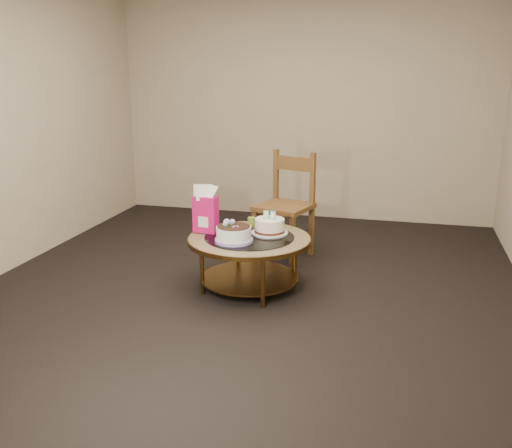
% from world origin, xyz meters
% --- Properties ---
extents(ground, '(5.00, 5.00, 0.00)m').
position_xyz_m(ground, '(0.00, 0.00, 0.00)').
color(ground, black).
rests_on(ground, ground).
extents(room_walls, '(4.52, 5.02, 2.61)m').
position_xyz_m(room_walls, '(0.00, 0.00, 1.54)').
color(room_walls, tan).
rests_on(room_walls, ground).
extents(coffee_table, '(1.02, 1.02, 0.46)m').
position_xyz_m(coffee_table, '(0.00, -0.00, 0.38)').
color(coffee_table, brown).
rests_on(coffee_table, ground).
extents(decorated_cake, '(0.31, 0.31, 0.18)m').
position_xyz_m(decorated_cake, '(-0.09, -0.16, 0.52)').
color(decorated_cake, '#9E87BE').
rests_on(decorated_cake, coffee_table).
extents(cream_cake, '(0.31, 0.31, 0.20)m').
position_xyz_m(cream_cake, '(0.14, 0.13, 0.52)').
color(cream_cake, silver).
rests_on(cream_cake, coffee_table).
extents(gift_bag, '(0.21, 0.16, 0.40)m').
position_xyz_m(gift_bag, '(-0.39, 0.04, 0.65)').
color(gift_bag, '#E5156B').
rests_on(gift_bag, coffee_table).
extents(pillar_candle, '(0.12, 0.12, 0.09)m').
position_xyz_m(pillar_candle, '(-0.06, 0.30, 0.49)').
color(pillar_candle, '#E7D85F').
rests_on(pillar_candle, coffee_table).
extents(dining_chair, '(0.59, 0.59, 1.02)m').
position_xyz_m(dining_chair, '(0.12, 0.92, 0.52)').
color(dining_chair, brown).
rests_on(dining_chair, ground).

